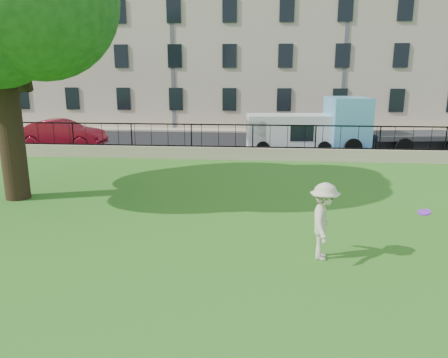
# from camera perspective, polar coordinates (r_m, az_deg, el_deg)

# --- Properties ---
(ground) EXTENTS (120.00, 120.00, 0.00)m
(ground) POSITION_cam_1_polar(r_m,az_deg,el_deg) (9.98, 1.98, -11.44)
(ground) COLOR #37771C
(ground) RESTS_ON ground
(retaining_wall) EXTENTS (50.00, 0.40, 0.60)m
(retaining_wall) POSITION_cam_1_polar(r_m,az_deg,el_deg) (21.38, 3.74, 3.33)
(retaining_wall) COLOR tan
(retaining_wall) RESTS_ON ground
(iron_railing) EXTENTS (50.00, 0.05, 1.13)m
(iron_railing) POSITION_cam_1_polar(r_m,az_deg,el_deg) (21.23, 3.77, 5.59)
(iron_railing) COLOR black
(iron_railing) RESTS_ON retaining_wall
(street) EXTENTS (60.00, 9.00, 0.01)m
(street) POSITION_cam_1_polar(r_m,az_deg,el_deg) (26.05, 3.98, 4.63)
(street) COLOR black
(street) RESTS_ON ground
(sidewalk) EXTENTS (60.00, 1.40, 0.12)m
(sidewalk) POSITION_cam_1_polar(r_m,az_deg,el_deg) (31.19, 4.18, 6.31)
(sidewalk) COLOR tan
(sidewalk) RESTS_ON ground
(building_row) EXTENTS (56.40, 10.40, 13.80)m
(building_row) POSITION_cam_1_polar(r_m,az_deg,el_deg) (36.65, 4.54, 18.22)
(building_row) COLOR #C1B399
(building_row) RESTS_ON ground
(man) EXTENTS (0.85, 1.26, 1.82)m
(man) POSITION_cam_1_polar(r_m,az_deg,el_deg) (10.35, 12.89, -5.42)
(man) COLOR beige
(man) RESTS_ON ground
(frisbee) EXTENTS (0.35, 0.35, 0.12)m
(frisbee) POSITION_cam_1_polar(r_m,az_deg,el_deg) (10.44, 24.70, -3.97)
(frisbee) COLOR purple
(red_sedan) EXTENTS (4.75, 1.69, 1.56)m
(red_sedan) POSITION_cam_1_polar(r_m,az_deg,el_deg) (26.16, -20.40, 5.54)
(red_sedan) COLOR maroon
(red_sedan) RESTS_ON street
(white_van) EXTENTS (4.85, 2.29, 1.97)m
(white_van) POSITION_cam_1_polar(r_m,az_deg,el_deg) (23.68, 8.78, 5.93)
(white_van) COLOR silver
(white_van) RESTS_ON street
(blue_truck) EXTENTS (7.14, 3.34, 2.88)m
(blue_truck) POSITION_cam_1_polar(r_m,az_deg,el_deg) (25.03, 21.09, 6.65)
(blue_truck) COLOR #5CA7D9
(blue_truck) RESTS_ON street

